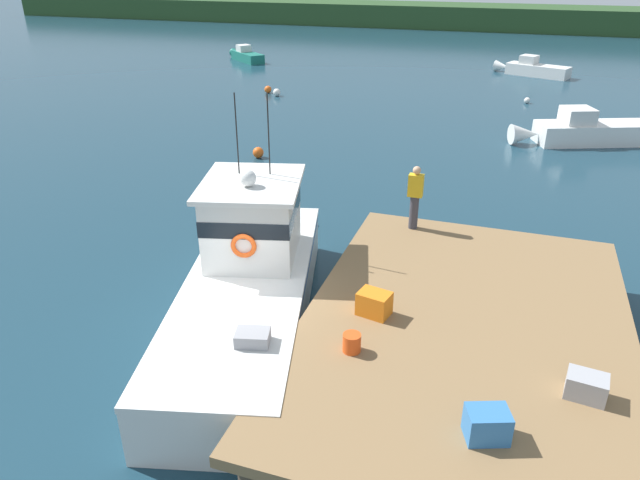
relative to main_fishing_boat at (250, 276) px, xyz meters
The scene contains 16 objects.
ground_plane 1.18m from the main_fishing_boat, 95.40° to the right, with size 200.00×200.00×0.00m, color #193847.
dock 4.78m from the main_fishing_boat, ahead, with size 6.00×9.00×1.20m.
main_fishing_boat is the anchor object (origin of this frame).
crate_single_by_cleat 3.19m from the main_fishing_boat, 16.70° to the right, with size 0.60×0.44×0.47m, color orange.
crate_stack_near_edge 6.39m from the main_fishing_boat, 33.51° to the right, with size 0.60×0.44×0.47m, color #3370B2.
crate_stack_mid_dock 7.06m from the main_fishing_boat, 17.63° to the right, with size 0.60×0.44×0.39m, color #9E9EA3.
bait_bucket 3.67m from the main_fishing_boat, 36.37° to the right, with size 0.32×0.32×0.34m, color #E04C19.
deckhand_by_the_boat 4.56m from the main_fishing_boat, 47.34° to the left, with size 0.36×0.22×1.63m.
moored_boat_near_channel 18.80m from the main_fishing_boat, 64.86° to the left, with size 6.11×3.39×1.55m.
moored_boat_mid_harbor 35.95m from the main_fishing_boat, 115.34° to the left, with size 4.05×3.61×1.15m.
moored_boat_off_the_point 33.59m from the main_fishing_boat, 80.18° to the left, with size 5.12×2.80×1.30m.
mooring_buoy_outer 23.97m from the main_fishing_boat, 112.33° to the left, with size 0.42×0.42×0.42m, color #EA5B19.
mooring_buoy_spare_mooring 23.09m from the main_fishing_boat, 111.03° to the left, with size 0.43×0.43×0.43m, color silver.
mooring_buoy_inshore 24.89m from the main_fishing_boat, 77.08° to the left, with size 0.33×0.33×0.33m, color silver.
mooring_buoy_channel_marker 11.60m from the main_fishing_boat, 113.36° to the left, with size 0.44×0.44×0.44m, color #EA5B19.
far_shoreline 61.38m from the main_fishing_boat, 90.05° to the left, with size 120.00×8.00×2.40m, color #284723.
Camera 1 is at (5.15, -9.65, 7.42)m, focal length 32.97 mm.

